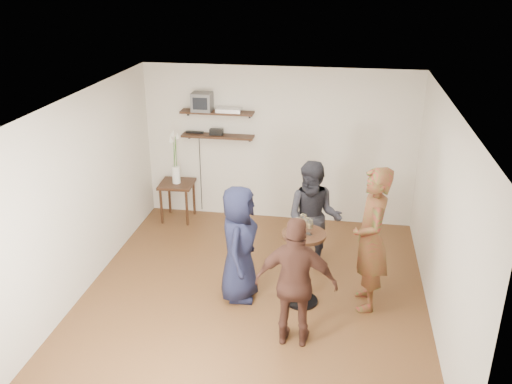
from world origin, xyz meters
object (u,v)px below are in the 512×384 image
person_navy (239,244)px  person_brown (296,283)px  radio (216,132)px  side_table (177,189)px  drinks_table (303,259)px  person_plaid (371,239)px  person_dark (314,219)px  crt_monitor (202,102)px  dvd_deck (229,110)px

person_navy → person_brown: (0.81, -0.82, 0.01)m
radio → side_table: radio is taller
radio → person_navy: size_ratio=0.14×
side_table → drinks_table: 3.18m
drinks_table → person_navy: bearing=179.8°
side_table → drinks_table: bearing=-43.1°
person_plaid → person_dark: (-0.75, 0.73, -0.12)m
person_dark → person_brown: (-0.08, -1.64, -0.03)m
person_dark → person_navy: person_dark is taller
radio → side_table: bearing=-160.3°
side_table → person_navy: person_navy is taller
crt_monitor → person_brown: (1.87, -3.23, -1.23)m
person_plaid → person_navy: size_ratio=1.20×
person_plaid → person_brown: 1.24m
person_navy → person_brown: size_ratio=0.99×
side_table → person_plaid: bearing=-33.7°
dvd_deck → person_brown: 3.70m
crt_monitor → dvd_deck: (0.44, 0.00, -0.12)m
drinks_table → dvd_deck: bearing=120.9°
person_plaid → person_brown: person_plaid is taller
radio → person_plaid: 3.45m
side_table → person_dark: 2.76m
crt_monitor → side_table: (-0.44, -0.23, -1.46)m
person_plaid → dvd_deck: bearing=-141.7°
crt_monitor → side_table: size_ratio=0.48×
radio → person_dark: 2.45m
drinks_table → person_navy: size_ratio=0.64×
person_brown → person_plaid: bearing=-131.6°
person_navy → person_dark: bearing=-47.3°
side_table → person_brown: bearing=-52.4°
person_plaid → person_brown: size_ratio=1.19×
drinks_table → crt_monitor: bearing=128.0°
crt_monitor → drinks_table: bearing=-52.0°
dvd_deck → radio: size_ratio=1.82×
radio → person_plaid: (2.48, -2.32, -0.58)m
drinks_table → person_plaid: 0.87m
crt_monitor → person_navy: size_ratio=0.21×
drinks_table → person_brown: bearing=-91.0°
dvd_deck → person_plaid: (2.26, -2.32, -0.96)m
crt_monitor → person_dark: bearing=-39.2°
person_navy → person_plaid: bearing=-86.9°
side_table → person_navy: (1.50, -2.17, 0.22)m
crt_monitor → person_plaid: (2.70, -2.32, -1.08)m
person_dark → person_plaid: bearing=-39.6°
dvd_deck → drinks_table: (1.44, -2.41, -1.26)m
person_plaid → person_navy: person_plaid is taller
person_dark → person_brown: 1.64m
crt_monitor → person_navy: (1.06, -2.40, -1.24)m
drinks_table → person_dark: size_ratio=0.61×
dvd_deck → person_navy: 2.72m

